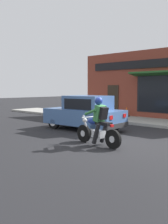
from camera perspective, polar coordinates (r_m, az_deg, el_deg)
ground_plane at (r=9.26m, az=8.07°, el=-6.73°), size 80.00×80.00×0.00m
sidewalk_curb at (r=15.31m, az=10.69°, el=-1.75°), size 2.60×22.00×0.14m
storefront_building at (r=16.28m, az=15.11°, el=5.76°), size 1.25×10.42×4.20m
motorcycle_with_rider at (r=8.73m, az=3.09°, el=-2.91°), size 0.60×2.02×1.62m
car_hatchback at (r=11.94m, az=0.15°, el=-0.27°), size 1.88×3.88×1.57m
traffic_cone at (r=16.61m, az=9.22°, el=0.07°), size 0.36×0.36×0.60m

